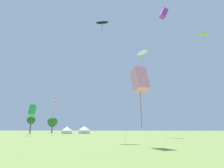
% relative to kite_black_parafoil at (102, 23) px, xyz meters
% --- Properties ---
extents(kite_black_parafoil, '(2.51, 1.68, 22.52)m').
position_rel_kite_black_parafoil_xyz_m(kite_black_parafoil, '(0.00, 0.00, 0.00)').
color(kite_black_parafoil, black).
rests_on(kite_black_parafoil, ground).
extents(kite_green_box, '(1.59, 2.86, 8.28)m').
position_rel_kite_black_parafoil_xyz_m(kite_green_box, '(-21.53, 16.48, -15.35)').
color(kite_green_box, green).
rests_on(kite_green_box, ground).
extents(kite_white_parafoil, '(3.58, 3.82, 22.55)m').
position_rel_kite_black_parafoil_xyz_m(kite_white_parafoil, '(8.80, 15.59, -0.12)').
color(kite_white_parafoil, white).
rests_on(kite_white_parafoil, ground).
extents(kite_pink_delta, '(1.75, 1.79, 10.23)m').
position_rel_kite_black_parafoil_xyz_m(kite_pink_delta, '(-17.62, 20.69, -12.65)').
color(kite_pink_delta, pink).
rests_on(kite_pink_delta, ground).
extents(kite_purple_box, '(1.82, 1.49, 20.82)m').
position_rel_kite_black_parafoil_xyz_m(kite_purple_box, '(10.85, -5.27, -2.22)').
color(kite_purple_box, purple).
rests_on(kite_purple_box, ground).
extents(kite_pink_box, '(3.02, 2.74, 8.66)m').
position_rel_kite_black_parafoil_xyz_m(kite_pink_box, '(6.26, -11.93, -14.96)').
color(kite_pink_box, pink).
rests_on(kite_pink_box, ground).
extents(kite_lime_parafoil, '(3.23, 2.27, 33.92)m').
position_rel_kite_black_parafoil_xyz_m(kite_lime_parafoil, '(31.00, 28.44, 11.25)').
color(kite_lime_parafoil, '#99DB2D').
rests_on(kite_lime_parafoil, ground).
extents(festival_tent_center, '(3.95, 3.95, 2.57)m').
position_rel_kite_black_parafoil_xyz_m(festival_tent_center, '(-18.32, 36.81, -20.66)').
color(festival_tent_center, white).
rests_on(festival_tent_center, ground).
extents(festival_tent_left, '(4.26, 4.26, 2.77)m').
position_rel_kite_black_parafoil_xyz_m(festival_tent_left, '(-11.73, 36.81, -20.55)').
color(festival_tent_left, white).
rests_on(festival_tent_left, ground).
extents(tree_distant_left, '(4.29, 4.29, 6.84)m').
position_rel_kite_black_parafoil_xyz_m(tree_distant_left, '(-28.13, 46.51, -17.41)').
color(tree_distant_left, brown).
rests_on(tree_distant_left, ground).
extents(tree_distant_right, '(3.10, 3.10, 6.58)m').
position_rel_kite_black_parafoil_xyz_m(tree_distant_right, '(-32.61, 36.81, -17.13)').
color(tree_distant_right, brown).
rests_on(tree_distant_right, ground).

